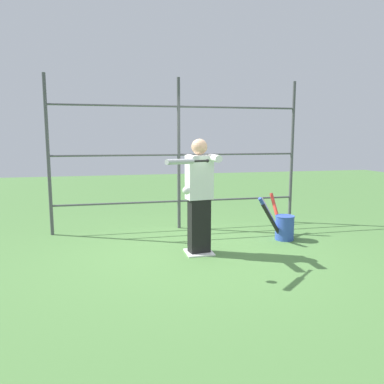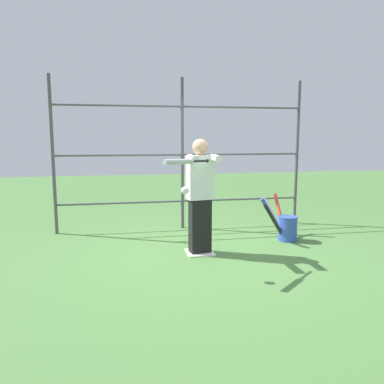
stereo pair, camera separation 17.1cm
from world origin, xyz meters
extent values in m
plane|color=#4C7A3D|center=(0.00, 0.00, 0.00)|extent=(24.00, 24.00, 0.00)
cube|color=white|center=(0.00, 0.00, 0.01)|extent=(0.40, 0.40, 0.02)
cylinder|color=#4C4C51|center=(-2.29, -1.60, 1.40)|extent=(0.06, 0.06, 2.79)
cylinder|color=#4C4C51|center=(0.00, -1.60, 1.40)|extent=(0.06, 0.06, 2.79)
cylinder|color=#4C4C51|center=(2.29, -1.60, 1.40)|extent=(0.06, 0.06, 2.79)
cylinder|color=#4C4C51|center=(0.00, -1.60, 0.52)|extent=(4.59, 0.04, 0.04)
cylinder|color=#4C4C51|center=(0.00, -1.60, 1.40)|extent=(4.59, 0.04, 0.04)
cylinder|color=#4C4C51|center=(0.00, -1.60, 2.27)|extent=(4.59, 0.04, 0.04)
cube|color=black|center=(0.00, 0.00, 0.41)|extent=(0.33, 0.23, 0.82)
cube|color=white|center=(0.00, 0.00, 1.14)|extent=(0.40, 0.26, 0.64)
sphere|color=tan|center=(0.00, 0.00, 1.58)|extent=(0.23, 0.23, 0.23)
cylinder|color=white|center=(-0.17, 0.20, 1.43)|extent=(0.10, 0.45, 0.10)
cylinder|color=white|center=(0.17, 0.25, 1.43)|extent=(0.10, 0.45, 0.10)
sphere|color=black|center=(0.00, 0.45, 1.41)|extent=(0.05, 0.05, 0.05)
cylinder|color=black|center=(0.13, 0.56, 1.41)|extent=(0.27, 0.23, 0.04)
cylinder|color=#B2B2B7|center=(0.44, 0.81, 1.43)|extent=(0.42, 0.36, 0.08)
sphere|color=white|center=(0.37, 0.85, 1.07)|extent=(0.10, 0.10, 0.10)
cylinder|color=#3351B2|center=(-1.58, -0.40, 0.20)|extent=(0.31, 0.31, 0.41)
torus|color=#3351B2|center=(-1.58, -0.40, 0.41)|extent=(0.32, 0.32, 0.01)
cylinder|color=#B2B2B7|center=(-1.43, -0.61, 0.35)|extent=(0.31, 0.41, 0.66)
cylinder|color=black|center=(-1.32, -0.32, 0.35)|extent=(0.48, 0.19, 0.65)
cylinder|color=red|center=(-1.59, -0.72, 0.37)|extent=(0.07, 0.58, 0.70)
cylinder|color=#334CB2|center=(-1.29, -0.31, 0.40)|extent=(0.53, 0.20, 0.75)
camera|label=1|loc=(1.29, 5.26, 1.72)|focal=35.00mm
camera|label=2|loc=(1.13, 5.29, 1.72)|focal=35.00mm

